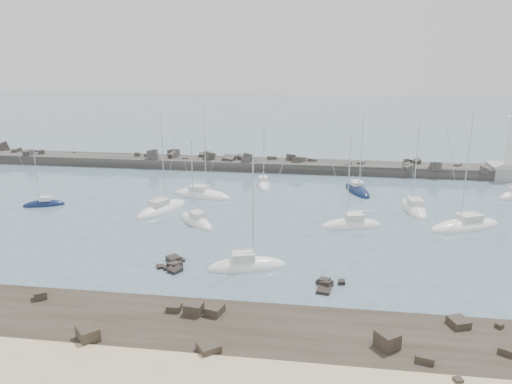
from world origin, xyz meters
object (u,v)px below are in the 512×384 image
(sailboat_1, at_px, (44,205))
(sailboat_8, at_px, (351,225))
(sailboat_9, at_px, (413,209))
(sailboat_10, at_px, (465,227))
(lighthouse, at_px, (511,161))
(sailboat_5, at_px, (263,185))
(sailboat_4, at_px, (196,222))
(sailboat_7, at_px, (357,191))
(sailboat_2, at_px, (162,210))
(sailboat_3, at_px, (202,195))
(sailboat_6, at_px, (247,266))

(sailboat_1, distance_m, sailboat_8, 46.55)
(sailboat_9, relative_size, sailboat_10, 0.88)
(lighthouse, distance_m, sailboat_9, 30.65)
(sailboat_5, xyz_separation_m, sailboat_10, (29.65, -17.16, 0.01))
(lighthouse, relative_size, sailboat_4, 1.16)
(sailboat_1, relative_size, sailboat_9, 0.67)
(sailboat_5, bearing_deg, sailboat_7, -5.16)
(sailboat_7, xyz_separation_m, sailboat_10, (13.49, -15.71, 0.00))
(sailboat_2, relative_size, sailboat_3, 0.97)
(sailboat_4, bearing_deg, sailboat_6, -55.52)
(sailboat_5, height_order, sailboat_9, sailboat_9)
(lighthouse, relative_size, sailboat_7, 1.06)
(sailboat_6, xyz_separation_m, sailboat_7, (13.75, 32.35, -0.02))
(lighthouse, xyz_separation_m, sailboat_1, (-76.75, -28.13, -2.96))
(sailboat_3, bearing_deg, sailboat_7, 14.03)
(lighthouse, distance_m, sailboat_7, 31.75)
(sailboat_8, bearing_deg, sailboat_6, -128.80)
(sailboat_1, relative_size, sailboat_3, 0.62)
(sailboat_1, xyz_separation_m, sailboat_10, (61.69, -1.15, 0.01))
(sailboat_2, bearing_deg, sailboat_5, 50.27)
(sailboat_5, bearing_deg, sailboat_10, -30.07)
(sailboat_5, distance_m, sailboat_8, 23.75)
(sailboat_3, distance_m, sailboat_8, 26.06)
(sailboat_5, height_order, sailboat_8, sailboat_8)
(sailboat_2, bearing_deg, sailboat_7, 26.25)
(lighthouse, distance_m, sailboat_5, 46.41)
(sailboat_2, height_order, sailboat_9, sailboat_2)
(sailboat_6, relative_size, sailboat_8, 1.06)
(sailboat_2, height_order, sailboat_6, sailboat_2)
(sailboat_4, distance_m, sailboat_5, 21.45)
(sailboat_6, xyz_separation_m, sailboat_9, (21.56, 23.55, -0.00))
(sailboat_3, height_order, sailboat_7, sailboat_3)
(sailboat_8, bearing_deg, sailboat_7, 84.29)
(sailboat_2, bearing_deg, sailboat_1, -179.86)
(sailboat_8, bearing_deg, sailboat_4, -176.08)
(sailboat_5, xyz_separation_m, sailboat_6, (2.41, -33.81, 0.02))
(sailboat_4, xyz_separation_m, sailboat_9, (30.81, 10.07, 0.00))
(sailboat_9, bearing_deg, sailboat_3, 175.73)
(sailboat_4, xyz_separation_m, sailboat_6, (9.25, -13.48, 0.01))
(sailboat_2, bearing_deg, sailboat_8, -6.00)
(sailboat_4, bearing_deg, sailboat_7, 39.37)
(sailboat_2, distance_m, sailboat_3, 9.15)
(sailboat_2, xyz_separation_m, sailboat_7, (29.42, 14.51, -0.01))
(sailboat_2, xyz_separation_m, sailboat_8, (27.68, -2.91, 0.00))
(sailboat_4, xyz_separation_m, sailboat_8, (21.26, 1.46, 0.01))
(lighthouse, xyz_separation_m, sailboat_9, (-20.74, -22.37, -2.94))
(lighthouse, xyz_separation_m, sailboat_10, (-15.06, -29.28, -2.94))
(sailboat_4, relative_size, sailboat_6, 0.90)
(sailboat_7, xyz_separation_m, sailboat_9, (7.81, -8.80, 0.01))
(sailboat_1, bearing_deg, sailboat_3, 19.78)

